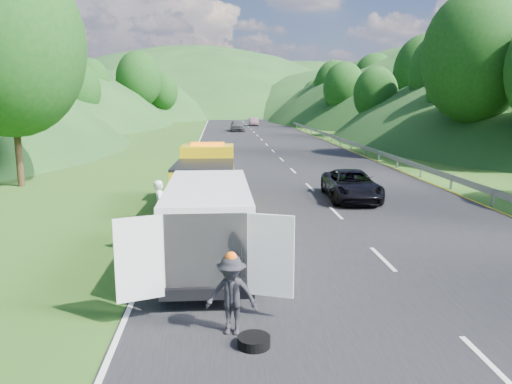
{
  "coord_description": "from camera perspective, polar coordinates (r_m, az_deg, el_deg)",
  "views": [
    {
      "loc": [
        -1.82,
        -15.84,
        4.76
      ],
      "look_at": [
        -0.47,
        2.17,
        1.3
      ],
      "focal_mm": 35.0,
      "sensor_mm": 36.0,
      "label": 1
    }
  ],
  "objects": [
    {
      "name": "woman",
      "position": [
        18.34,
        -10.76,
        -4.4
      ],
      "size": [
        0.5,
        0.68,
        1.83
      ],
      "primitive_type": "imported",
      "rotation": [
        0.0,
        0.0,
        1.59
      ],
      "color": "white",
      "rests_on": "ground"
    },
    {
      "name": "hills_backdrop",
      "position": [
        150.84,
        -1.15,
        9.04
      ],
      "size": [
        201.0,
        288.6,
        44.0
      ],
      "primitive_type": null,
      "color": "#2D5B23",
      "rests_on": "ground"
    },
    {
      "name": "spare_tire",
      "position": [
        10.09,
        -0.24,
        -17.31
      ],
      "size": [
        0.64,
        0.64,
        0.2
      ],
      "primitive_type": "cylinder",
      "color": "black",
      "rests_on": "ground"
    },
    {
      "name": "dist_car_b",
      "position": [
        83.67,
        -0.25,
        7.58
      ],
      "size": [
        1.41,
        4.04,
        1.33
      ],
      "primitive_type": "imported",
      "color": "#654351",
      "rests_on": "ground"
    },
    {
      "name": "dist_car_c",
      "position": [
        109.7,
        -1.21,
        8.36
      ],
      "size": [
        1.88,
        4.63,
        1.34
      ],
      "primitive_type": "imported",
      "color": "#9C4E5A",
      "rests_on": "ground"
    },
    {
      "name": "white_van",
      "position": [
        13.88,
        -5.47,
        -3.36
      ],
      "size": [
        3.73,
        6.79,
        2.42
      ],
      "rotation": [
        0.0,
        0.0,
        0.0
      ],
      "color": "black",
      "rests_on": "ground"
    },
    {
      "name": "guardrail",
      "position": [
        69.57,
        5.78,
        6.87
      ],
      "size": [
        0.06,
        140.0,
        1.52
      ],
      "primitive_type": "cube",
      "color": "gray",
      "rests_on": "ground"
    },
    {
      "name": "tow_truck",
      "position": [
        21.69,
        -5.69,
        1.72
      ],
      "size": [
        2.66,
        6.47,
        2.74
      ],
      "rotation": [
        0.0,
        0.0,
        -0.04
      ],
      "color": "black",
      "rests_on": "ground"
    },
    {
      "name": "road_surface",
      "position": [
        56.25,
        0.63,
        6.0
      ],
      "size": [
        14.0,
        200.0,
        0.02
      ],
      "primitive_type": "cube",
      "color": "black",
      "rests_on": "ground"
    },
    {
      "name": "passing_suv",
      "position": [
        23.86,
        10.77,
        -0.85
      ],
      "size": [
        2.51,
        4.99,
        1.36
      ],
      "primitive_type": "imported",
      "rotation": [
        0.0,
        0.0,
        -0.05
      ],
      "color": "black",
      "rests_on": "ground"
    },
    {
      "name": "ground",
      "position": [
        16.64,
        2.17,
        -5.79
      ],
      "size": [
        320.0,
        320.0,
        0.0
      ],
      "primitive_type": "plane",
      "color": "#38661E",
      "rests_on": "ground"
    },
    {
      "name": "dist_car_a",
      "position": [
        70.29,
        -2.14,
        6.96
      ],
      "size": [
        1.9,
        4.73,
        1.61
      ],
      "primitive_type": "imported",
      "color": "#424146",
      "rests_on": "ground"
    },
    {
      "name": "tree_line_left",
      "position": [
        77.91,
        -17.16,
        6.87
      ],
      "size": [
        14.0,
        140.0,
        14.0
      ],
      "primitive_type": null,
      "color": "#1F4F17",
      "rests_on": "ground"
    },
    {
      "name": "tree_line_right",
      "position": [
        79.94,
        13.9,
        7.12
      ],
      "size": [
        14.0,
        140.0,
        14.0
      ],
      "primitive_type": null,
      "color": "#1F4F17",
      "rests_on": "ground"
    },
    {
      "name": "suitcase",
      "position": [
        16.64,
        -15.23,
        -5.21
      ],
      "size": [
        0.38,
        0.3,
        0.54
      ],
      "primitive_type": "cube",
      "rotation": [
        0.0,
        0.0,
        0.38
      ],
      "color": "#575541",
      "rests_on": "ground"
    },
    {
      "name": "worker",
      "position": [
        10.58,
        -2.77,
        -15.92
      ],
      "size": [
        1.18,
        0.85,
        1.64
      ],
      "primitive_type": "imported",
      "rotation": [
        0.0,
        0.0,
        -0.25
      ],
      "color": "black",
      "rests_on": "ground"
    },
    {
      "name": "child",
      "position": [
        17.12,
        -5.5,
        -5.35
      ],
      "size": [
        0.63,
        0.58,
        1.03
      ],
      "primitive_type": "imported",
      "rotation": [
        0.0,
        0.0,
        -0.51
      ],
      "color": "tan",
      "rests_on": "ground"
    }
  ]
}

